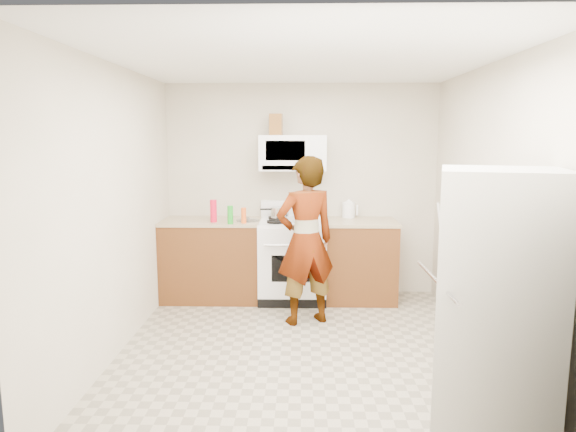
{
  "coord_description": "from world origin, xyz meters",
  "views": [
    {
      "loc": [
        -0.01,
        -4.31,
        1.89
      ],
      "look_at": [
        -0.13,
        0.55,
        1.13
      ],
      "focal_mm": 32.0,
      "sensor_mm": 36.0,
      "label": 1
    }
  ],
  "objects_px": {
    "gas_range": "(292,259)",
    "fridge": "(495,307)",
    "kettle": "(349,210)",
    "saucepan": "(280,212)",
    "microwave": "(293,153)",
    "person": "(306,241)"
  },
  "relations": [
    {
      "from": "gas_range",
      "to": "fridge",
      "type": "bearing_deg",
      "value": -64.85
    },
    {
      "from": "kettle",
      "to": "saucepan",
      "type": "bearing_deg",
      "value": 176.03
    },
    {
      "from": "microwave",
      "to": "gas_range",
      "type": "bearing_deg",
      "value": -90.0
    },
    {
      "from": "microwave",
      "to": "fridge",
      "type": "xyz_separation_m",
      "value": [
        1.29,
        -2.87,
        -0.85
      ]
    },
    {
      "from": "gas_range",
      "to": "microwave",
      "type": "height_order",
      "value": "microwave"
    },
    {
      "from": "person",
      "to": "fridge",
      "type": "bearing_deg",
      "value": 96.57
    },
    {
      "from": "gas_range",
      "to": "saucepan",
      "type": "relative_size",
      "value": 5.43
    },
    {
      "from": "gas_range",
      "to": "fridge",
      "type": "relative_size",
      "value": 0.66
    },
    {
      "from": "person",
      "to": "fridge",
      "type": "distance_m",
      "value": 2.3
    },
    {
      "from": "gas_range",
      "to": "saucepan",
      "type": "height_order",
      "value": "gas_range"
    },
    {
      "from": "gas_range",
      "to": "fridge",
      "type": "xyz_separation_m",
      "value": [
        1.29,
        -2.75,
        0.36
      ]
    },
    {
      "from": "fridge",
      "to": "kettle",
      "type": "distance_m",
      "value": 3.04
    },
    {
      "from": "person",
      "to": "fridge",
      "type": "height_order",
      "value": "same"
    },
    {
      "from": "fridge",
      "to": "kettle",
      "type": "bearing_deg",
      "value": 117.35
    },
    {
      "from": "microwave",
      "to": "kettle",
      "type": "distance_m",
      "value": 0.95
    },
    {
      "from": "fridge",
      "to": "gas_range",
      "type": "bearing_deg",
      "value": 130.54
    },
    {
      "from": "person",
      "to": "kettle",
      "type": "relative_size",
      "value": 9.41
    },
    {
      "from": "saucepan",
      "to": "fridge",
      "type": "bearing_deg",
      "value": -63.16
    },
    {
      "from": "gas_range",
      "to": "person",
      "type": "bearing_deg",
      "value": -79.18
    },
    {
      "from": "kettle",
      "to": "saucepan",
      "type": "xyz_separation_m",
      "value": [
        -0.81,
        -0.12,
        -0.01
      ]
    },
    {
      "from": "fridge",
      "to": "saucepan",
      "type": "distance_m",
      "value": 3.2
    },
    {
      "from": "fridge",
      "to": "saucepan",
      "type": "xyz_separation_m",
      "value": [
        -1.44,
        2.85,
        0.16
      ]
    }
  ]
}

